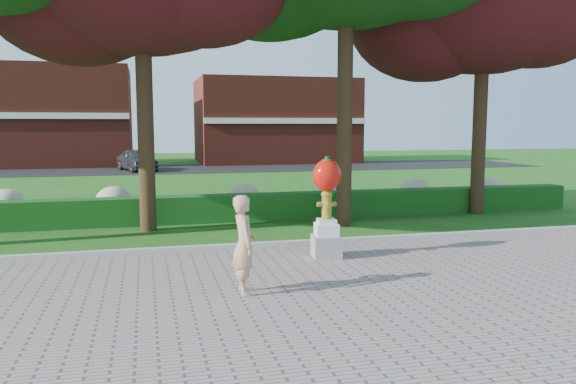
{
  "coord_description": "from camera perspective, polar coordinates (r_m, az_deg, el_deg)",
  "views": [
    {
      "loc": [
        -2.03,
        -9.68,
        2.88
      ],
      "look_at": [
        0.69,
        1.0,
        1.57
      ],
      "focal_mm": 35.0,
      "sensor_mm": 36.0,
      "label": 1
    }
  ],
  "objects": [
    {
      "name": "ground",
      "position": [
        10.3,
        -2.39,
        -9.45
      ],
      "size": [
        100.0,
        100.0,
        0.0
      ],
      "primitive_type": "plane",
      "color": "#1B5214",
      "rests_on": "ground"
    },
    {
      "name": "walkway",
      "position": [
        6.68,
        5.11,
        -18.61
      ],
      "size": [
        40.0,
        14.0,
        0.04
      ],
      "primitive_type": "cube",
      "color": "gray",
      "rests_on": "ground"
    },
    {
      "name": "curb",
      "position": [
        13.15,
        -5.1,
        -5.56
      ],
      "size": [
        40.0,
        0.18,
        0.15
      ],
      "primitive_type": "cube",
      "color": "#ADADA5",
      "rests_on": "ground"
    },
    {
      "name": "lawn_hedge",
      "position": [
        16.99,
        -7.28,
        -1.66
      ],
      "size": [
        24.0,
        0.7,
        0.8
      ],
      "primitive_type": "cube",
      "color": "#154814",
      "rests_on": "ground"
    },
    {
      "name": "hydrangea_row",
      "position": [
        18.02,
        -5.87,
        -0.67
      ],
      "size": [
        20.1,
        1.1,
        0.99
      ],
      "color": "#B4B58A",
      "rests_on": "ground"
    },
    {
      "name": "street",
      "position": [
        37.85,
        -11.18,
        2.32
      ],
      "size": [
        50.0,
        8.0,
        0.02
      ],
      "primitive_type": "cube",
      "color": "black",
      "rests_on": "ground"
    },
    {
      "name": "building_left",
      "position": [
        44.41,
        -24.82,
        6.97
      ],
      "size": [
        14.0,
        8.0,
        7.0
      ],
      "primitive_type": "cube",
      "color": "maroon",
      "rests_on": "ground"
    },
    {
      "name": "building_right",
      "position": [
        44.82,
        -1.37,
        7.2
      ],
      "size": [
        12.0,
        8.0,
        6.4
      ],
      "primitive_type": "cube",
      "color": "maroon",
      "rests_on": "ground"
    },
    {
      "name": "hydrant_sculpture",
      "position": [
        12.04,
        3.95,
        -1.27
      ],
      "size": [
        0.65,
        0.65,
        2.18
      ],
      "rotation": [
        0.0,
        0.0,
        -0.11
      ],
      "color": "gray",
      "rests_on": "walkway"
    },
    {
      "name": "woman",
      "position": [
        9.51,
        -4.49,
        -5.35
      ],
      "size": [
        0.42,
        0.62,
        1.69
      ],
      "primitive_type": "imported",
      "rotation": [
        0.0,
        0.0,
        1.59
      ],
      "color": "tan",
      "rests_on": "walkway"
    },
    {
      "name": "parked_car",
      "position": [
        36.85,
        -15.1,
        3.21
      ],
      "size": [
        2.9,
        4.46,
        1.41
      ],
      "primitive_type": "imported",
      "rotation": [
        0.0,
        0.0,
        0.33
      ],
      "color": "#383A3F",
      "rests_on": "street"
    }
  ]
}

